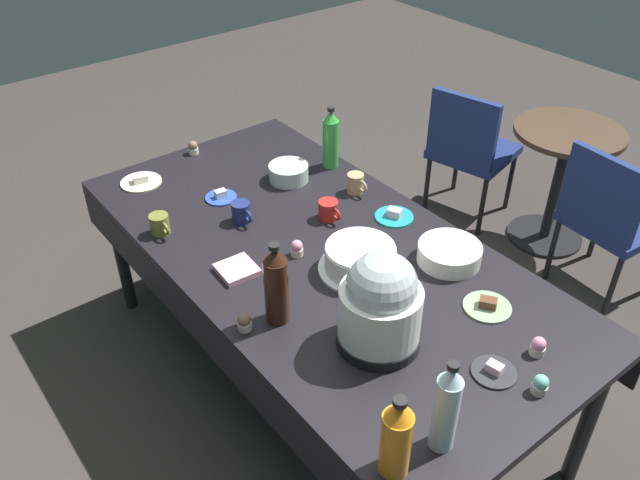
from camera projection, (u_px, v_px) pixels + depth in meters
name	position (u px, v px, depth m)	size (l,w,h in m)	color
ground	(320.00, 378.00, 3.03)	(9.00, 9.00, 0.00)	#383330
potluck_table	(320.00, 262.00, 2.62)	(2.20, 1.10, 0.75)	black
frosted_layer_cake	(360.00, 259.00, 2.45)	(0.32, 0.32, 0.11)	silver
slow_cooker	(380.00, 305.00, 2.08)	(0.28, 0.28, 0.36)	black
glass_salad_bowl	(289.00, 173.00, 3.01)	(0.19, 0.19, 0.08)	#B2C6BC
ceramic_snack_bowl	(449.00, 254.00, 2.51)	(0.25, 0.25, 0.07)	silver
dessert_plate_charcoal	(494.00, 371.00, 2.06)	(0.15, 0.15, 0.04)	#2D2D33
dessert_plate_cream	(141.00, 181.00, 3.00)	(0.19, 0.19, 0.04)	beige
dessert_plate_teal	(394.00, 216.00, 2.77)	(0.17, 0.17, 0.04)	teal
dessert_plate_cobalt	(221.00, 196.00, 2.90)	(0.14, 0.14, 0.04)	#2D4CB2
dessert_plate_sage	(487.00, 306.00, 2.31)	(0.17, 0.17, 0.04)	#8CA87F
cupcake_lemon	(244.00, 322.00, 2.21)	(0.05, 0.05, 0.07)	beige
cupcake_cocoa	(538.00, 346.00, 2.11)	(0.05, 0.05, 0.07)	beige
cupcake_vanilla	(193.00, 148.00, 3.22)	(0.05, 0.05, 0.07)	beige
cupcake_mint	(540.00, 385.00, 1.98)	(0.05, 0.05, 0.07)	beige
cupcake_berry	(297.00, 248.00, 2.54)	(0.05, 0.05, 0.07)	beige
soda_bottle_lime_soda	(331.00, 139.00, 3.06)	(0.08, 0.08, 0.30)	green
soda_bottle_water	(446.00, 408.00, 1.76)	(0.07, 0.07, 0.33)	silver
soda_bottle_orange_juice	(396.00, 438.00, 1.71)	(0.09, 0.09, 0.28)	orange
soda_bottle_cola	(276.00, 286.00, 2.18)	(0.08, 0.08, 0.32)	#33190F
coffee_mug_olive	(160.00, 224.00, 2.66)	(0.12, 0.08, 0.09)	olive
coffee_mug_red	(329.00, 210.00, 2.75)	(0.12, 0.08, 0.08)	#B2231E
coffee_mug_tan	(356.00, 183.00, 2.92)	(0.12, 0.08, 0.09)	tan
coffee_mug_navy	(242.00, 212.00, 2.73)	(0.12, 0.08, 0.09)	navy
paper_napkin_stack	(237.00, 270.00, 2.47)	(0.14, 0.14, 0.02)	pink
maroon_chair_left	(469.00, 146.00, 3.85)	(0.53, 0.53, 0.85)	navy
maroon_chair_right	(610.00, 215.00, 3.26)	(0.47, 0.47, 0.85)	navy
round_cafe_table	(561.00, 165.00, 3.65)	(0.60, 0.60, 0.72)	#473323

